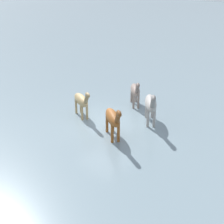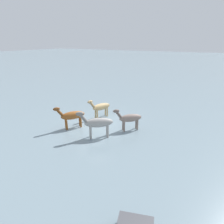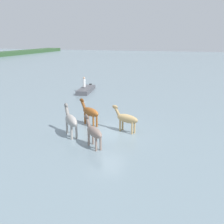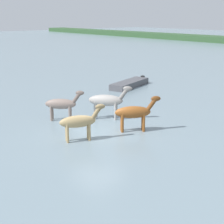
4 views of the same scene
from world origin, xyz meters
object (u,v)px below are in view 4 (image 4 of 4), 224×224
(horse_mid_herd, at_px, (79,121))
(horse_rear_stallion, at_px, (107,101))
(horse_lead, at_px, (134,112))
(boat_tender_starboard, at_px, (130,85))
(horse_pinto_flank, at_px, (62,104))

(horse_mid_herd, distance_m, horse_rear_stallion, 3.76)
(horse_rear_stallion, bearing_deg, horse_mid_herd, -100.53)
(horse_lead, xyz_separation_m, horse_mid_herd, (-0.68, -2.94, -0.06))
(boat_tender_starboard, bearing_deg, horse_pinto_flank, 7.75)
(horse_lead, height_order, boat_tender_starboard, horse_lead)
(horse_mid_herd, xyz_separation_m, horse_pinto_flank, (-3.27, 1.12, 0.01))
(horse_pinto_flank, bearing_deg, horse_mid_herd, -64.38)
(horse_mid_herd, distance_m, boat_tender_starboard, 12.99)
(horse_lead, distance_m, horse_rear_stallion, 2.58)
(horse_rear_stallion, relative_size, boat_tender_starboard, 0.46)
(horse_mid_herd, height_order, boat_tender_starboard, horse_mid_herd)
(horse_lead, distance_m, horse_pinto_flank, 4.35)
(horse_rear_stallion, bearing_deg, horse_pinto_flank, -163.71)
(horse_lead, relative_size, boat_tender_starboard, 0.46)
(horse_rear_stallion, height_order, boat_tender_starboard, horse_rear_stallion)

